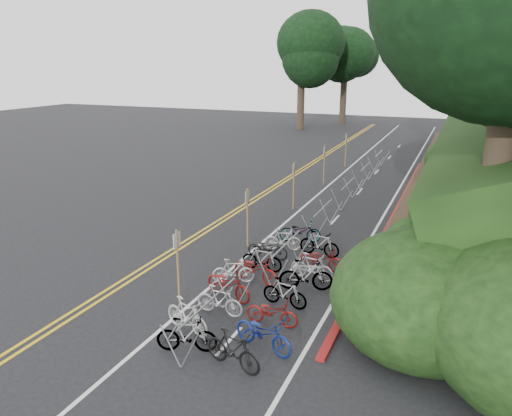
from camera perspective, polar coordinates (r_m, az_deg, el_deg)
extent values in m
plane|color=black|center=(17.25, -9.60, -9.50)|extent=(120.00, 120.00, 0.00)
cube|color=gold|center=(26.44, -2.08, -0.01)|extent=(0.12, 80.00, 0.01)
cube|color=gold|center=(26.32, -1.49, -0.08)|extent=(0.12, 80.00, 0.01)
cube|color=silver|center=(25.33, 4.41, -0.78)|extent=(0.12, 80.00, 0.01)
cube|color=silver|center=(24.41, 13.80, -1.89)|extent=(0.12, 80.00, 0.01)
cube|color=silver|center=(14.36, -3.09, -14.94)|extent=(0.10, 1.60, 0.01)
cube|color=silver|center=(19.35, 4.68, -6.35)|extent=(0.10, 1.60, 0.01)
cube|color=silver|center=(24.79, 9.02, -1.33)|extent=(0.10, 1.60, 0.01)
cube|color=silver|center=(30.44, 11.76, 1.86)|extent=(0.10, 1.60, 0.01)
cube|color=silver|center=(36.20, 13.64, 4.04)|extent=(0.10, 1.60, 0.01)
cube|color=silver|center=(42.03, 15.01, 5.62)|extent=(0.10, 1.60, 0.01)
cube|color=silver|center=(47.90, 16.04, 6.81)|extent=(0.10, 1.60, 0.01)
cube|color=maroon|center=(26.24, 15.60, -0.64)|extent=(0.25, 28.00, 0.10)
cube|color=#382819|center=(35.84, 18.85, 3.62)|extent=(1.40, 44.00, 0.16)
ellipsoid|color=#284C19|center=(17.30, 16.77, -6.15)|extent=(2.00, 2.80, 1.60)
ellipsoid|color=#284C19|center=(21.83, 20.46, -0.39)|extent=(2.60, 3.64, 2.08)
ellipsoid|color=#284C19|center=(27.57, 23.69, 3.55)|extent=(2.20, 3.08, 1.76)
ellipsoid|color=#284C19|center=(33.54, 21.20, 5.15)|extent=(3.00, 4.20, 2.40)
ellipsoid|color=#284C19|center=(39.43, 22.59, 6.78)|extent=(2.40, 3.36, 1.92)
ellipsoid|color=#284C19|center=(43.32, 24.51, 8.25)|extent=(2.80, 3.92, 2.24)
ellipsoid|color=#284C19|center=(20.17, 17.15, -3.36)|extent=(1.80, 2.52, 1.44)
ellipsoid|color=#284C19|center=(31.42, 25.26, 5.93)|extent=(3.20, 4.48, 2.56)
ellipsoid|color=black|center=(14.90, 18.80, -9.38)|extent=(5.28, 6.16, 3.52)
cylinder|color=#2D2319|center=(16.35, 25.74, 3.61)|extent=(0.83, 0.83, 6.21)
cylinder|color=#2D2319|center=(57.89, 5.14, 12.02)|extent=(0.83, 0.83, 6.21)
ellipsoid|color=black|center=(57.74, 5.29, 17.62)|extent=(8.49, 8.49, 8.07)
cylinder|color=#2D2319|center=(64.82, 9.93, 12.10)|extent=(0.81, 0.81, 5.73)
ellipsoid|color=black|center=(64.66, 10.16, 16.60)|extent=(7.43, 7.43, 7.06)
cylinder|color=#9B9DA0|center=(14.05, -5.43, -10.62)|extent=(0.05, 3.34, 0.05)
cylinder|color=#9B9DA0|center=(13.27, -9.76, -15.28)|extent=(0.56, 0.04, 1.09)
cylinder|color=#9B9DA0|center=(13.01, -7.59, -15.87)|extent=(0.56, 0.04, 1.09)
cylinder|color=#9B9DA0|center=(15.65, -3.56, -9.85)|extent=(0.56, 0.04, 1.09)
cylinder|color=#9B9DA0|center=(15.44, -1.66, -10.22)|extent=(0.56, 0.04, 1.09)
cylinder|color=#9B9DA0|center=(18.07, 3.47, -4.09)|extent=(0.05, 3.00, 0.05)
cylinder|color=#9B9DA0|center=(17.16, 0.98, -7.28)|extent=(0.58, 0.04, 1.13)
cylinder|color=#9B9DA0|center=(16.98, 2.75, -7.57)|extent=(0.58, 0.04, 1.13)
cylinder|color=#9B9DA0|center=(19.60, 4.02, -4.23)|extent=(0.58, 0.04, 1.13)
cylinder|color=#9B9DA0|center=(19.44, 5.59, -4.44)|extent=(0.58, 0.04, 1.13)
cylinder|color=#9B9DA0|center=(22.62, 7.67, 0.04)|extent=(0.05, 3.00, 0.05)
cylinder|color=#9B9DA0|center=(21.58, 5.91, -2.32)|extent=(0.58, 0.04, 1.13)
cylinder|color=#9B9DA0|center=(21.43, 7.34, -2.49)|extent=(0.58, 0.04, 1.13)
cylinder|color=#9B9DA0|center=(24.15, 7.86, -0.34)|extent=(0.58, 0.04, 1.13)
cylinder|color=#9B9DA0|center=(24.02, 9.15, -0.49)|extent=(0.58, 0.04, 1.13)
cylinder|color=#9B9DA0|center=(27.33, 10.45, 2.76)|extent=(0.05, 3.00, 0.05)
cylinder|color=#9B9DA0|center=(26.20, 9.11, 0.94)|extent=(0.58, 0.04, 1.13)
cylinder|color=#9B9DA0|center=(26.09, 10.31, 0.81)|extent=(0.58, 0.04, 1.13)
cylinder|color=#9B9DA0|center=(28.85, 10.46, 2.30)|extent=(0.58, 0.04, 1.13)
cylinder|color=#9B9DA0|center=(28.74, 11.54, 2.19)|extent=(0.58, 0.04, 1.13)
cylinder|color=#9B9DA0|center=(32.12, 12.41, 4.68)|extent=(0.05, 3.00, 0.05)
cylinder|color=#9B9DA0|center=(30.95, 11.35, 3.21)|extent=(0.58, 0.04, 1.13)
cylinder|color=#9B9DA0|center=(30.85, 12.37, 3.11)|extent=(0.58, 0.04, 1.13)
cylinder|color=#9B9DA0|center=(33.64, 12.33, 4.20)|extent=(0.58, 0.04, 1.13)
cylinder|color=#9B9DA0|center=(33.54, 13.27, 4.11)|extent=(0.58, 0.04, 1.13)
cylinder|color=#9B9DA0|center=(36.97, 13.86, 6.09)|extent=(0.05, 3.00, 0.05)
cylinder|color=#9B9DA0|center=(35.76, 12.99, 4.87)|extent=(0.58, 0.04, 1.13)
cylinder|color=#9B9DA0|center=(35.67, 13.88, 4.78)|extent=(0.58, 0.04, 1.13)
cylinder|color=#9B9DA0|center=(38.48, 13.73, 5.62)|extent=(0.58, 0.04, 1.13)
cylinder|color=#9B9DA0|center=(38.40, 14.56, 5.54)|extent=(0.58, 0.04, 1.13)
cylinder|color=brown|center=(16.11, -8.90, -6.61)|extent=(0.08, 0.08, 2.45)
cube|color=silver|center=(15.79, -9.04, -3.68)|extent=(0.02, 0.40, 0.50)
cylinder|color=brown|center=(20.63, -0.98, -1.14)|extent=(0.08, 0.08, 2.50)
cube|color=silver|center=(20.38, -0.99, 1.27)|extent=(0.02, 0.40, 0.50)
cylinder|color=brown|center=(26.03, 4.33, 2.54)|extent=(0.08, 0.08, 2.50)
cube|color=silver|center=(25.83, 4.37, 4.48)|extent=(0.02, 0.40, 0.50)
cylinder|color=brown|center=(31.65, 7.80, 4.92)|extent=(0.08, 0.08, 2.50)
cube|color=silver|center=(31.49, 7.86, 6.53)|extent=(0.02, 0.40, 0.50)
cylinder|color=brown|center=(37.39, 10.23, 6.57)|extent=(0.08, 0.08, 2.50)
cube|color=silver|center=(37.25, 10.30, 7.94)|extent=(0.02, 0.40, 0.50)
imported|color=beige|center=(17.56, -2.60, -7.19)|extent=(0.97, 1.53, 0.89)
imported|color=slate|center=(13.78, -7.92, -14.17)|extent=(0.97, 1.71, 0.99)
imported|color=black|center=(13.03, -2.66, -15.88)|extent=(0.90, 1.78, 1.03)
imported|color=beige|center=(14.67, -7.90, -12.07)|extent=(1.01, 1.77, 1.03)
imported|color=navy|center=(13.75, 0.87, -14.07)|extent=(1.17, 1.99, 0.99)
imported|color=#9E9EA3|center=(15.50, -4.18, -10.49)|extent=(0.50, 1.58, 0.94)
imported|color=maroon|center=(14.93, 1.86, -11.78)|extent=(0.60, 1.61, 0.84)
imported|color=maroon|center=(16.48, -3.16, -8.65)|extent=(1.21, 2.00, 0.99)
imported|color=slate|center=(15.97, 3.30, -9.64)|extent=(0.65, 1.59, 0.93)
imported|color=maroon|center=(17.59, -0.03, -6.97)|extent=(1.09, 1.97, 0.98)
imported|color=slate|center=(17.04, 5.73, -7.65)|extent=(1.04, 1.89, 1.09)
imported|color=slate|center=(18.50, 0.68, -5.81)|extent=(0.47, 1.58, 0.94)
imported|color=#9E9EA3|center=(17.88, 6.41, -6.68)|extent=(0.66, 1.67, 0.97)
imported|color=black|center=(19.63, 1.35, -4.60)|extent=(0.61, 1.66, 0.87)
imported|color=maroon|center=(18.78, 7.51, -5.75)|extent=(0.61, 1.65, 0.86)
imported|color=beige|center=(20.48, 3.10, -3.63)|extent=(0.86, 1.59, 0.92)
imported|color=slate|center=(20.01, 7.26, -4.08)|extent=(0.71, 1.75, 1.02)
imported|color=slate|center=(21.53, 5.07, -2.66)|extent=(1.04, 1.85, 0.92)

